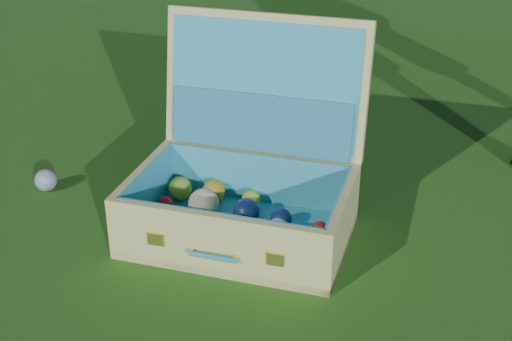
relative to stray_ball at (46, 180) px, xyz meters
name	(u,v)px	position (x,y,z in m)	size (l,w,h in m)	color
ground	(254,279)	(0.74, -0.01, -0.03)	(60.00, 60.00, 0.00)	#215114
stray_ball	(46,180)	(0.00, 0.00, 0.00)	(0.06, 0.06, 0.06)	teal
suitcase	(246,174)	(0.58, 0.18, 0.12)	(0.66, 0.61, 0.52)	#D6CA73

